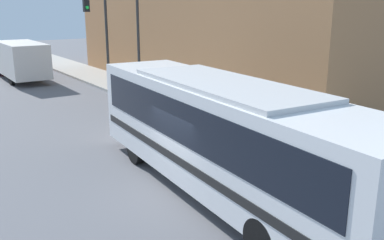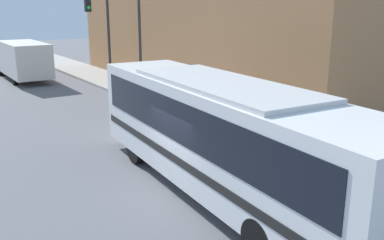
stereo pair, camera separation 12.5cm
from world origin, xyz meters
The scene contains 9 objects.
ground_plane centered at (0.00, 0.00, 0.00)m, with size 120.00×120.00×0.00m, color slate.
sidewalk centered at (6.13, 20.00, 0.09)m, with size 3.26×70.00×0.17m.
building_facade centered at (10.76, 14.13, 4.37)m, with size 6.00×26.26×8.73m.
city_bus centered at (1.06, -0.74, 1.98)m, with size 3.49×12.19×3.42m.
delivery_truck centered at (1.11, 23.60, 1.56)m, with size 2.49×8.36×2.83m.
fire_hydrant centered at (5.10, 3.78, 0.57)m, with size 0.22×0.30×0.80m.
traffic_light_pole centered at (4.20, 12.38, 4.23)m, with size 3.28×0.35×5.98m.
parking_meter centered at (5.10, 10.90, 1.05)m, with size 0.14×0.14×1.30m.
street_lamp centered at (4.97, 17.09, 5.15)m, with size 3.07×0.28×8.44m.
Camera 1 is at (-6.27, -9.91, 5.47)m, focal length 40.00 mm.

